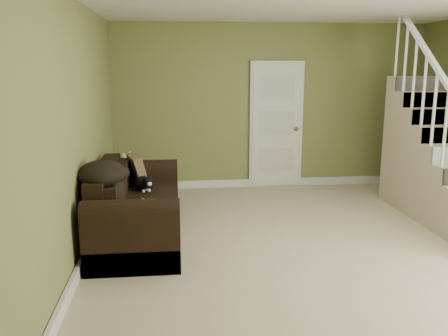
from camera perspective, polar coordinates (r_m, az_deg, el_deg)
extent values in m
cube|color=tan|center=(5.36, 11.28, -9.34)|extent=(5.00, 5.50, 0.01)
cube|color=olive|center=(7.68, 5.55, 7.35)|extent=(5.00, 0.04, 2.60)
cube|color=olive|center=(4.88, -17.34, 4.02)|extent=(0.04, 5.50, 2.60)
cube|color=white|center=(7.86, 5.40, -1.72)|extent=(5.00, 0.04, 0.12)
cube|color=white|center=(5.19, -16.12, -9.64)|extent=(0.04, 5.50, 0.12)
cube|color=white|center=(7.70, 6.29, 5.17)|extent=(0.86, 0.05, 2.02)
cube|color=white|center=(7.68, 6.32, 5.08)|extent=(0.78, 0.04, 1.96)
sphere|color=olive|center=(7.72, 8.71, 4.67)|extent=(0.07, 0.07, 0.07)
cylinder|color=white|center=(6.00, 25.09, 4.39)|extent=(0.04, 0.04, 0.90)
cylinder|color=white|center=(6.22, 23.98, 6.58)|extent=(0.04, 0.04, 0.90)
cylinder|color=white|center=(6.44, 22.93, 8.62)|extent=(0.04, 0.04, 0.90)
cube|color=tan|center=(7.00, 24.45, 0.86)|extent=(1.00, 0.27, 1.40)
cylinder|color=white|center=(6.67, 21.95, 10.52)|extent=(0.04, 0.04, 0.90)
cube|color=tan|center=(7.21, 23.44, 2.06)|extent=(1.00, 0.27, 1.60)
cylinder|color=white|center=(6.91, 21.02, 12.29)|extent=(0.04, 0.04, 0.90)
cube|color=tan|center=(7.43, 22.50, 3.20)|extent=(1.00, 0.27, 1.80)
cylinder|color=white|center=(7.16, 20.14, 13.93)|extent=(0.04, 0.04, 0.90)
cube|color=white|center=(6.19, 24.34, 10.72)|extent=(0.06, 2.46, 1.84)
cube|color=black|center=(5.60, -10.17, -7.01)|extent=(0.92, 2.13, 0.24)
cube|color=black|center=(5.53, -9.25, -4.76)|extent=(0.70, 1.61, 0.21)
cube|color=black|center=(4.66, -11.01, -8.76)|extent=(0.92, 0.24, 0.60)
cube|color=black|center=(6.45, -9.68, -2.74)|extent=(0.92, 0.24, 0.60)
cylinder|color=black|center=(4.56, -11.17, -5.23)|extent=(0.92, 0.24, 0.24)
cylinder|color=black|center=(6.38, -9.78, -0.13)|extent=(0.92, 0.24, 0.24)
cube|color=black|center=(5.52, -14.10, -2.96)|extent=(0.19, 1.65, 0.61)
cube|color=black|center=(5.48, -12.59, -2.15)|extent=(0.14, 1.59, 0.34)
cube|color=black|center=(6.72, -11.14, -2.41)|extent=(0.53, 0.53, 0.55)
cylinder|color=silver|center=(6.59, -11.95, 0.62)|extent=(0.06, 0.06, 0.20)
cylinder|color=#294D9F|center=(6.59, -11.95, 0.62)|extent=(0.07, 0.07, 0.05)
cylinder|color=white|center=(6.57, -12.00, 1.60)|extent=(0.03, 0.03, 0.03)
cylinder|color=silver|center=(6.62, -10.74, 0.72)|extent=(0.06, 0.06, 0.20)
cylinder|color=#294D9F|center=(6.62, -10.74, 0.72)|extent=(0.07, 0.07, 0.05)
cylinder|color=white|center=(6.59, -10.78, 1.69)|extent=(0.03, 0.03, 0.03)
cylinder|color=silver|center=(6.73, -11.21, 0.89)|extent=(0.06, 0.06, 0.20)
cylinder|color=#294D9F|center=(6.73, -11.21, 0.89)|extent=(0.07, 0.07, 0.05)
cylinder|color=white|center=(6.71, -11.25, 1.85)|extent=(0.03, 0.03, 0.03)
ellipsoid|color=black|center=(5.86, -9.72, -1.83)|extent=(0.30, 0.37, 0.17)
ellipsoid|color=white|center=(5.80, -9.75, -2.30)|extent=(0.15, 0.16, 0.09)
sphere|color=black|center=(5.69, -9.84, -1.65)|extent=(0.15, 0.15, 0.12)
ellipsoid|color=white|center=(5.65, -9.86, -1.96)|extent=(0.08, 0.07, 0.05)
cone|color=black|center=(5.69, -10.18, -1.04)|extent=(0.06, 0.06, 0.05)
cone|color=black|center=(5.68, -9.53, -1.02)|extent=(0.06, 0.06, 0.05)
cylinder|color=black|center=(5.99, -8.81, -2.14)|extent=(0.18, 0.21, 0.03)
ellipsoid|color=yellow|center=(5.32, -9.59, -3.96)|extent=(0.11, 0.18, 0.05)
cube|color=#523520|center=(6.08, -10.27, -0.40)|extent=(0.32, 0.46, 0.44)
ellipsoid|color=black|center=(4.98, -14.52, -0.65)|extent=(0.62, 0.73, 0.26)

